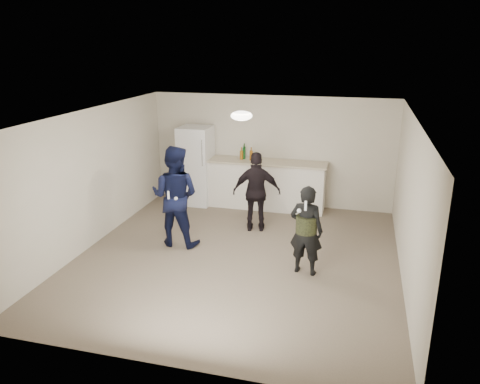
% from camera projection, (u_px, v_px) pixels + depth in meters
% --- Properties ---
extents(floor, '(6.00, 6.00, 0.00)m').
position_uv_depth(floor, '(237.00, 257.00, 8.23)').
color(floor, '#6B5B4C').
rests_on(floor, ground).
extents(ceiling, '(6.00, 6.00, 0.00)m').
position_uv_depth(ceiling, '(237.00, 115.00, 7.46)').
color(ceiling, silver).
rests_on(ceiling, wall_back).
extents(wall_back, '(6.00, 0.00, 6.00)m').
position_uv_depth(wall_back, '(271.00, 151.00, 10.61)').
color(wall_back, beige).
rests_on(wall_back, floor).
extents(wall_front, '(6.00, 0.00, 6.00)m').
position_uv_depth(wall_front, '(166.00, 271.00, 5.08)').
color(wall_front, beige).
rests_on(wall_front, floor).
extents(wall_left, '(0.00, 6.00, 6.00)m').
position_uv_depth(wall_left, '(91.00, 178.00, 8.50)').
color(wall_left, beige).
rests_on(wall_left, floor).
extents(wall_right, '(0.00, 6.00, 6.00)m').
position_uv_depth(wall_right, '(410.00, 204.00, 7.19)').
color(wall_right, beige).
rests_on(wall_right, floor).
extents(counter, '(2.60, 0.56, 1.05)m').
position_uv_depth(counter, '(266.00, 186.00, 10.54)').
color(counter, white).
rests_on(counter, floor).
extents(counter_top, '(2.68, 0.64, 0.04)m').
position_uv_depth(counter_top, '(267.00, 162.00, 10.37)').
color(counter_top, '#BCB291').
rests_on(counter_top, counter).
extents(fridge, '(0.70, 0.70, 1.80)m').
position_uv_depth(fridge, '(196.00, 166.00, 10.75)').
color(fridge, white).
rests_on(fridge, floor).
extents(fridge_handle, '(0.02, 0.02, 0.60)m').
position_uv_depth(fridge_handle, '(202.00, 153.00, 10.22)').
color(fridge_handle, white).
rests_on(fridge_handle, fridge).
extents(ceiling_dome, '(0.36, 0.36, 0.16)m').
position_uv_depth(ceiling_dome, '(242.00, 116.00, 7.75)').
color(ceiling_dome, white).
rests_on(ceiling_dome, ceiling).
extents(shaker, '(0.08, 0.08, 0.17)m').
position_uv_depth(shaker, '(256.00, 158.00, 10.33)').
color(shaker, silver).
rests_on(shaker, counter_top).
extents(man, '(0.92, 0.72, 1.87)m').
position_uv_depth(man, '(175.00, 196.00, 8.52)').
color(man, '#0F1642').
rests_on(man, floor).
extents(woman, '(0.59, 0.44, 1.49)m').
position_uv_depth(woman, '(306.00, 230.00, 7.48)').
color(woman, black).
rests_on(woman, floor).
extents(camo_shorts, '(0.34, 0.34, 0.28)m').
position_uv_depth(camo_shorts, '(306.00, 224.00, 7.44)').
color(camo_shorts, '#323B1B').
rests_on(camo_shorts, woman).
extents(spectator, '(1.00, 0.56, 1.60)m').
position_uv_depth(spectator, '(257.00, 192.00, 9.19)').
color(spectator, black).
rests_on(spectator, floor).
extents(remote_man, '(0.04, 0.04, 0.15)m').
position_uv_depth(remote_man, '(169.00, 195.00, 8.23)').
color(remote_man, white).
rests_on(remote_man, man).
extents(nunchuk_man, '(0.07, 0.07, 0.07)m').
position_uv_depth(nunchuk_man, '(176.00, 199.00, 8.25)').
color(nunchuk_man, silver).
rests_on(nunchuk_man, man).
extents(remote_woman, '(0.04, 0.04, 0.15)m').
position_uv_depth(remote_woman, '(306.00, 206.00, 7.09)').
color(remote_woman, white).
rests_on(remote_woman, woman).
extents(nunchuk_woman, '(0.07, 0.07, 0.07)m').
position_uv_depth(nunchuk_woman, '(299.00, 211.00, 7.17)').
color(nunchuk_woman, white).
rests_on(nunchuk_woman, woman).
extents(bottle_cluster, '(0.30, 0.24, 0.26)m').
position_uv_depth(bottle_cluster, '(245.00, 154.00, 10.51)').
color(bottle_cluster, '#144513').
rests_on(bottle_cluster, counter_top).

